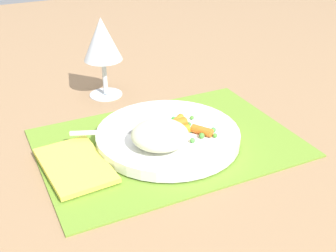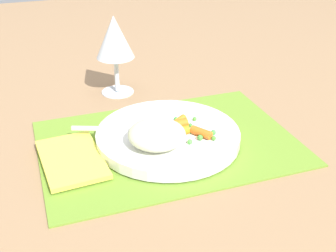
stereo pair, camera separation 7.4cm
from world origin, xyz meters
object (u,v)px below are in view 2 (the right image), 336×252
at_px(plate, 168,136).
at_px(rice_mound, 157,134).
at_px(wine_glass, 115,39).
at_px(napkin, 72,159).
at_px(fork, 142,129).
at_px(carrot_portion, 180,128).

xyz_separation_m(plate, rice_mound, (-0.03, -0.03, 0.03)).
bearing_deg(wine_glass, napkin, -118.32).
relative_size(plate, wine_glass, 1.48).
bearing_deg(fork, rice_mound, -77.91).
distance_m(plate, carrot_portion, 0.03).
relative_size(rice_mound, wine_glass, 0.56).
bearing_deg(fork, plate, -21.07).
bearing_deg(napkin, plate, 3.38).
distance_m(fork, wine_glass, 0.24).
height_order(rice_mound, fork, rice_mound).
relative_size(plate, napkin, 1.68).
relative_size(wine_glass, napkin, 1.14).
bearing_deg(fork, napkin, -168.25).
distance_m(fork, napkin, 0.13).
distance_m(rice_mound, wine_glass, 0.29).
xyz_separation_m(plate, napkin, (-0.17, -0.01, -0.01)).
bearing_deg(carrot_portion, napkin, -179.53).
distance_m(plate, napkin, 0.17).
relative_size(fork, wine_glass, 1.14).
relative_size(rice_mound, carrot_portion, 1.09).
xyz_separation_m(rice_mound, fork, (-0.01, 0.05, -0.02)).
height_order(rice_mound, carrot_portion, rice_mound).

